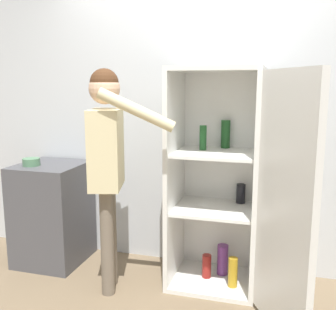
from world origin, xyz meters
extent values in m
cube|color=silver|center=(0.00, 0.98, 1.27)|extent=(7.00, 0.06, 2.55)
cube|color=white|center=(0.19, 0.64, 0.02)|extent=(0.68, 0.58, 0.04)
cube|color=white|center=(0.19, 0.64, 1.70)|extent=(0.68, 0.58, 0.04)
cube|color=white|center=(0.19, 0.91, 0.86)|extent=(0.68, 0.03, 1.65)
cube|color=white|center=(-0.14, 0.64, 0.86)|extent=(0.04, 0.58, 1.65)
cube|color=white|center=(0.51, 0.64, 0.86)|extent=(0.03, 0.58, 1.65)
cube|color=white|center=(0.19, 0.64, 0.62)|extent=(0.61, 0.51, 0.02)
cube|color=white|center=(0.19, 0.64, 1.06)|extent=(0.61, 0.51, 0.02)
cube|color=white|center=(0.70, 0.06, 0.86)|extent=(0.35, 0.63, 1.65)
cylinder|color=black|center=(0.37, 0.82, 0.71)|extent=(0.07, 0.07, 0.16)
cylinder|color=#B78C1E|center=(0.36, 0.54, 0.15)|extent=(0.07, 0.07, 0.24)
cylinder|color=maroon|center=(0.14, 0.63, 0.13)|extent=(0.07, 0.07, 0.19)
cylinder|color=#1E5123|center=(0.23, 0.84, 1.19)|extent=(0.07, 0.07, 0.23)
cylinder|color=#723884|center=(0.25, 0.72, 0.16)|extent=(0.09, 0.09, 0.25)
cylinder|color=#1E5123|center=(0.07, 0.70, 1.17)|extent=(0.06, 0.06, 0.19)
cylinder|color=#726656|center=(-0.60, 0.39, 0.41)|extent=(0.10, 0.10, 0.83)
cylinder|color=#726656|center=(-0.56, 0.23, 0.41)|extent=(0.10, 0.10, 0.83)
cube|color=beige|center=(-0.58, 0.31, 1.12)|extent=(0.32, 0.44, 0.58)
sphere|color=#DBAD89|center=(-0.58, 0.31, 1.56)|extent=(0.23, 0.23, 0.23)
sphere|color=#4C2D19|center=(-0.58, 0.31, 1.60)|extent=(0.21, 0.21, 0.21)
cylinder|color=beige|center=(-0.64, 0.52, 1.09)|extent=(0.08, 0.08, 0.55)
cylinder|color=beige|center=(-0.28, 0.17, 1.42)|extent=(0.53, 0.22, 0.30)
cube|color=#4C4C51|center=(-1.27, 0.64, 0.45)|extent=(0.56, 0.58, 0.90)
cylinder|color=#517F5B|center=(-1.39, 0.54, 0.93)|extent=(0.15, 0.15, 0.06)
camera|label=1|loc=(0.66, -2.32, 1.60)|focal=42.00mm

